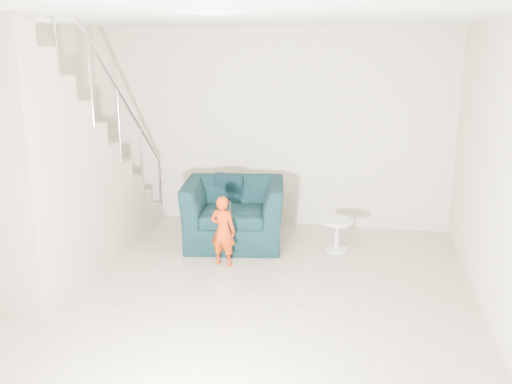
% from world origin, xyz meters
% --- Properties ---
extents(floor, '(5.50, 5.50, 0.00)m').
position_xyz_m(floor, '(0.00, 0.00, 0.00)').
color(floor, gray).
rests_on(floor, ground).
extents(ceiling, '(5.50, 5.50, 0.00)m').
position_xyz_m(ceiling, '(0.00, 0.00, 2.70)').
color(ceiling, silver).
rests_on(ceiling, back_wall).
extents(back_wall, '(5.00, 0.00, 5.00)m').
position_xyz_m(back_wall, '(0.00, 2.75, 1.35)').
color(back_wall, beige).
rests_on(back_wall, floor).
extents(front_wall, '(5.00, 0.00, 5.00)m').
position_xyz_m(front_wall, '(0.00, -2.75, 1.35)').
color(front_wall, beige).
rests_on(front_wall, floor).
extents(right_wall, '(0.00, 5.50, 5.50)m').
position_xyz_m(right_wall, '(2.50, 0.00, 1.35)').
color(right_wall, beige).
rests_on(right_wall, floor).
extents(armchair, '(1.39, 1.26, 0.80)m').
position_xyz_m(armchair, '(-0.25, 1.81, 0.40)').
color(armchair, black).
rests_on(armchair, floor).
extents(toddler, '(0.33, 0.24, 0.82)m').
position_xyz_m(toddler, '(-0.21, 1.07, 0.41)').
color(toddler, '#A22B05').
rests_on(toddler, floor).
extents(side_table, '(0.40, 0.40, 0.40)m').
position_xyz_m(side_table, '(1.05, 1.78, 0.27)').
color(side_table, silver).
rests_on(side_table, floor).
extents(staircase, '(1.02, 3.03, 3.62)m').
position_xyz_m(staircase, '(-2.00, 0.55, 0.95)').
color(staircase, '#ADA089').
rests_on(staircase, floor).
extents(cushion, '(0.39, 0.18, 0.38)m').
position_xyz_m(cushion, '(-0.40, 2.15, 0.64)').
color(cushion, black).
rests_on(cushion, armchair).
extents(throw, '(0.04, 0.45, 0.50)m').
position_xyz_m(throw, '(-0.76, 1.78, 0.50)').
color(throw, black).
rests_on(throw, armchair).
extents(phone, '(0.03, 0.05, 0.10)m').
position_xyz_m(phone, '(-0.12, 1.06, 0.71)').
color(phone, black).
rests_on(phone, toddler).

